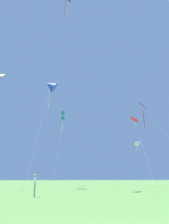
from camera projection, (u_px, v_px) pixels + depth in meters
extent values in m
cube|color=red|center=(134.00, 119.00, 47.11)|extent=(1.82, 0.81, 1.51)
cylinder|color=#3F382D|center=(134.00, 119.00, 47.11)|extent=(1.12, 0.58, 0.86)
cylinder|color=silver|center=(135.00, 126.00, 46.90)|extent=(0.24, 0.40, 1.62)
cylinder|color=silver|center=(143.00, 148.00, 39.63)|extent=(3.02, 11.54, 12.64)
cone|color=white|center=(137.00, 143.00, 47.69)|extent=(1.72, 1.73, 1.41)
cylinder|color=silver|center=(136.00, 149.00, 47.39)|extent=(0.40, 0.21, 1.52)
cylinder|color=silver|center=(153.00, 163.00, 43.99)|extent=(2.91, 6.19, 8.30)
cube|color=yellow|center=(1.00, 75.00, 37.37)|extent=(1.18, 0.92, 0.68)
cylinder|color=#3F382D|center=(1.00, 75.00, 37.37)|extent=(0.69, 0.57, 0.20)
cone|color=blue|center=(50.00, 85.00, 39.34)|extent=(2.45, 2.08, 2.38)
cylinder|color=silver|center=(49.00, 99.00, 38.69)|extent=(0.30, 0.18, 3.32)
cylinder|color=silver|center=(40.00, 127.00, 31.98)|extent=(3.28, 10.18, 16.15)
cube|color=purple|center=(142.00, 105.00, 37.67)|extent=(1.89, 2.11, 1.36)
cylinder|color=#3F382D|center=(142.00, 105.00, 37.67)|extent=(1.44, 0.94, 0.47)
cylinder|color=red|center=(144.00, 119.00, 37.19)|extent=(0.40, 0.30, 3.13)
cylinder|color=red|center=(65.00, 7.00, 37.06)|extent=(0.32, 0.25, 2.80)
cylinder|color=silver|center=(71.00, 77.00, 31.96)|extent=(1.39, 4.10, 29.18)
cube|color=teal|center=(63.00, 113.00, 49.98)|extent=(1.01, 1.01, 0.88)
cube|color=teal|center=(63.00, 118.00, 49.66)|extent=(1.01, 1.01, 0.88)
cylinder|color=#3F382D|center=(63.00, 116.00, 49.82)|extent=(0.05, 0.05, 1.67)
cylinder|color=silver|center=(62.00, 126.00, 49.11)|extent=(0.38, 0.28, 3.05)
cylinder|color=silver|center=(59.00, 146.00, 42.67)|extent=(2.95, 10.44, 13.98)
cylinder|color=gray|center=(34.00, 191.00, 19.08)|extent=(0.12, 0.12, 0.88)
cylinder|color=gray|center=(34.00, 191.00, 18.91)|extent=(0.12, 0.12, 0.88)
cube|color=white|center=(35.00, 181.00, 19.20)|extent=(0.20, 0.22, 0.66)
cylinder|color=white|center=(35.00, 179.00, 19.37)|extent=(0.09, 0.30, 0.62)
cylinder|color=white|center=(35.00, 179.00, 19.12)|extent=(0.09, 0.30, 0.62)
sphere|color=tan|center=(35.00, 175.00, 19.32)|extent=(0.24, 0.24, 0.24)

